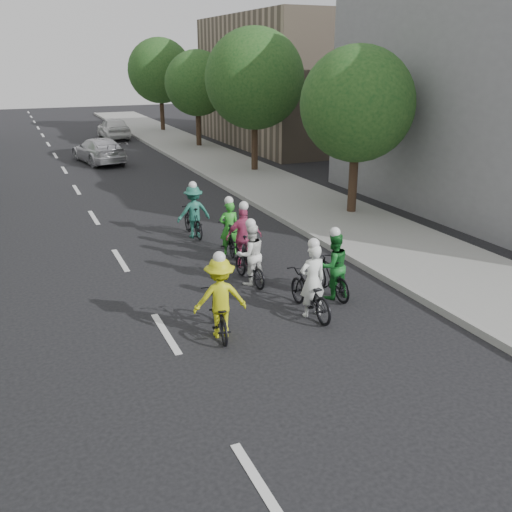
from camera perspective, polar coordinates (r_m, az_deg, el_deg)
ground at (r=12.32m, az=-9.02°, el=-7.65°), size 120.00×120.00×0.00m
sidewalk_right at (r=23.88m, az=3.45°, el=6.07°), size 4.00×80.00×0.15m
curb_right at (r=23.08m, az=-0.89°, el=5.67°), size 0.18×80.00×0.18m
bldg_se at (r=39.39m, az=4.84°, el=17.03°), size 10.00×14.00×8.00m
tree_r_0 at (r=20.76m, az=10.10°, el=14.70°), size 4.00×4.00×5.97m
tree_r_1 at (r=28.67m, az=-0.15°, el=17.29°), size 4.80×4.80×6.93m
tree_r_2 at (r=37.12m, az=-5.91°, el=16.81°), size 4.00×4.00×5.97m
tree_r_3 at (r=45.75m, az=-9.58°, el=17.80°), size 4.80×4.80×6.93m
cyclist_0 at (r=12.85m, az=5.47°, el=-3.39°), size 0.71×1.92×1.84m
cyclist_1 at (r=11.86m, az=-3.67°, el=-4.85°), size 1.20×1.79×1.86m
cyclist_2 at (r=14.55m, az=-0.61°, el=-0.45°), size 0.81×1.68×1.74m
cyclist_3 at (r=15.75m, az=-1.28°, el=1.37°), size 1.06×1.63×1.86m
cyclist_4 at (r=18.47m, az=-6.28°, el=4.06°), size 1.11×1.69×1.83m
cyclist_5 at (r=16.79m, az=-2.76°, el=2.22°), size 0.67×1.64×1.76m
cyclist_6 at (r=13.83m, az=7.62°, el=-1.47°), size 0.81×1.66×1.78m
follow_car_lead at (r=32.88m, az=-15.46°, el=10.15°), size 2.72×4.94×1.35m
follow_car_trail at (r=42.61m, az=-14.06°, el=12.33°), size 1.85×4.46×1.51m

